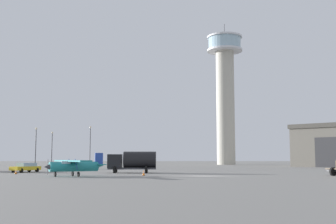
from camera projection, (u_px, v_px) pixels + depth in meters
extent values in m
plane|color=gray|center=(202.00, 176.00, 49.68)|extent=(400.00, 400.00, 0.00)
cylinder|color=#B2AD9E|center=(224.00, 107.00, 128.73)|extent=(5.48, 5.48, 34.54)
cylinder|color=silver|center=(223.00, 51.00, 130.60)|extent=(10.74, 10.74, 0.60)
cylinder|color=#99B7C6|center=(223.00, 44.00, 130.83)|extent=(9.88, 9.88, 3.60)
cylinder|color=silver|center=(223.00, 38.00, 131.05)|extent=(10.74, 10.74, 0.50)
cylinder|color=#38383D|center=(223.00, 30.00, 131.28)|extent=(0.16, 0.16, 4.00)
cylinder|color=teal|center=(72.00, 167.00, 48.96)|extent=(5.42, 3.95, 1.13)
cone|color=#38383D|center=(46.00, 167.00, 47.35)|extent=(1.11, 1.10, 0.79)
cube|color=#38383D|center=(46.00, 167.00, 47.35)|extent=(0.09, 0.11, 1.73)
cube|color=teal|center=(70.00, 161.00, 48.89)|extent=(5.96, 8.45, 0.18)
cylinder|color=#2847A8|center=(66.00, 164.00, 50.08)|extent=(0.53, 0.80, 1.23)
cylinder|color=#2847A8|center=(74.00, 164.00, 47.62)|extent=(0.53, 0.80, 1.23)
cube|color=#99B7C6|center=(63.00, 164.00, 48.42)|extent=(1.33, 1.29, 0.64)
cone|color=teal|center=(97.00, 166.00, 50.59)|extent=(1.53, 1.39, 0.85)
cube|color=#2847A8|center=(97.00, 159.00, 50.67)|extent=(0.91, 0.62, 1.55)
cube|color=teal|center=(97.00, 164.00, 50.60)|extent=(2.14, 2.75, 0.09)
cylinder|color=black|center=(53.00, 174.00, 47.72)|extent=(0.42, 0.54, 0.55)
cylinder|color=black|center=(71.00, 174.00, 49.81)|extent=(0.42, 0.54, 0.55)
cylinder|color=black|center=(77.00, 174.00, 48.13)|extent=(0.42, 0.54, 0.55)
cube|color=#38383D|center=(130.00, 168.00, 59.92)|extent=(6.77, 1.95, 0.24)
cube|color=black|center=(113.00, 161.00, 60.01)|extent=(1.91, 2.39, 1.86)
cube|color=#99B7C6|center=(107.00, 158.00, 60.04)|extent=(0.10, 2.02, 0.93)
cylinder|color=black|center=(138.00, 160.00, 60.07)|extent=(4.58, 2.29, 2.26)
cylinder|color=black|center=(113.00, 170.00, 58.82)|extent=(0.28, 1.00, 1.00)
cylinder|color=black|center=(114.00, 169.00, 60.95)|extent=(0.28, 1.00, 1.00)
cylinder|color=black|center=(144.00, 169.00, 58.87)|extent=(0.28, 1.00, 1.00)
cylinder|color=black|center=(145.00, 169.00, 61.00)|extent=(0.28, 1.00, 1.00)
cylinder|color=black|center=(331.00, 172.00, 50.35)|extent=(1.03, 0.64, 1.00)
cube|color=gold|center=(24.00, 168.00, 61.85)|extent=(3.71, 4.76, 0.55)
cube|color=#99B7C6|center=(25.00, 165.00, 62.10)|extent=(2.60, 2.96, 0.50)
cylinder|color=black|center=(19.00, 171.00, 60.14)|extent=(0.64, 0.47, 0.64)
cylinder|color=black|center=(11.00, 170.00, 60.92)|extent=(0.64, 0.47, 0.64)
cylinder|color=black|center=(35.00, 170.00, 62.72)|extent=(0.64, 0.47, 0.64)
cylinder|color=black|center=(27.00, 170.00, 63.49)|extent=(0.64, 0.47, 0.64)
cube|color=teal|center=(80.00, 166.00, 78.71)|extent=(4.48, 3.06, 0.55)
cube|color=#99B7C6|center=(79.00, 163.00, 78.83)|extent=(2.71, 2.31, 0.50)
cylinder|color=black|center=(89.00, 167.00, 79.06)|extent=(0.37, 0.66, 0.64)
cylinder|color=black|center=(84.00, 168.00, 77.46)|extent=(0.37, 0.66, 0.64)
cylinder|color=black|center=(76.00, 167.00, 79.91)|extent=(0.37, 0.66, 0.64)
cylinder|color=black|center=(71.00, 167.00, 78.31)|extent=(0.37, 0.66, 0.64)
cylinder|color=#38383D|center=(88.00, 147.00, 101.10)|extent=(0.18, 0.18, 9.17)
sphere|color=#F9E5B2|center=(89.00, 127.00, 101.61)|extent=(0.44, 0.44, 0.44)
cylinder|color=#38383D|center=(34.00, 149.00, 89.82)|extent=(0.18, 0.18, 8.07)
sphere|color=#F9E5B2|center=(34.00, 128.00, 90.28)|extent=(0.44, 0.44, 0.44)
cylinder|color=#38383D|center=(50.00, 150.00, 101.76)|extent=(0.18, 0.18, 7.90)
sphere|color=#F9E5B2|center=(50.00, 133.00, 102.20)|extent=(0.44, 0.44, 0.44)
cube|color=black|center=(14.00, 174.00, 55.46)|extent=(0.36, 0.36, 0.04)
cone|color=orange|center=(14.00, 171.00, 55.50)|extent=(0.30, 0.30, 0.61)
cylinder|color=white|center=(14.00, 171.00, 55.50)|extent=(0.21, 0.21, 0.08)
cube|color=black|center=(142.00, 175.00, 50.67)|extent=(0.36, 0.36, 0.04)
cone|color=orange|center=(142.00, 173.00, 50.71)|extent=(0.30, 0.30, 0.63)
cylinder|color=white|center=(142.00, 172.00, 50.71)|extent=(0.21, 0.21, 0.08)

